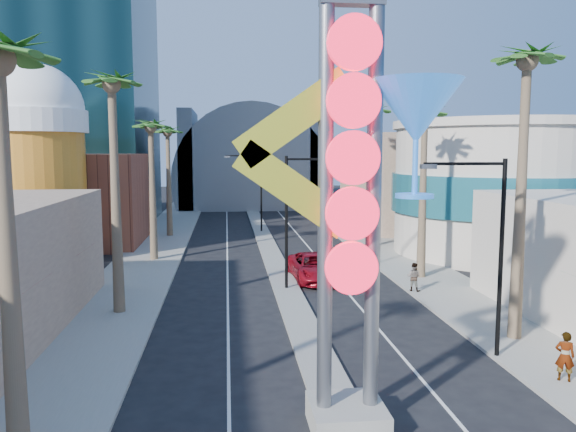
# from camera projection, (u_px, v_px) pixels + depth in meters

# --- Properties ---
(sidewalk_west) EXTENTS (5.00, 100.00, 0.15)m
(sidewalk_west) POSITION_uv_depth(u_px,v_px,m) (156.00, 249.00, 47.33)
(sidewalk_west) COLOR gray
(sidewalk_west) RESTS_ON ground
(sidewalk_east) EXTENTS (5.00, 100.00, 0.15)m
(sidewalk_east) POSITION_uv_depth(u_px,v_px,m) (375.00, 245.00, 49.39)
(sidewalk_east) COLOR gray
(sidewalk_east) RESTS_ON ground
(median) EXTENTS (1.60, 84.00, 0.15)m
(median) POSITION_uv_depth(u_px,v_px,m) (266.00, 241.00, 51.32)
(median) COLOR gray
(median) RESTS_ON ground
(brick_filler_west) EXTENTS (10.00, 10.00, 8.00)m
(brick_filler_west) POSITION_uv_depth(u_px,v_px,m) (83.00, 200.00, 49.13)
(brick_filler_west) COLOR brown
(brick_filler_west) RESTS_ON ground
(filler_east) EXTENTS (10.00, 20.00, 10.00)m
(filler_east) POSITION_uv_depth(u_px,v_px,m) (403.00, 180.00, 62.36)
(filler_east) COLOR #957460
(filler_east) RESTS_ON ground
(beer_mug) EXTENTS (7.00, 7.00, 14.50)m
(beer_mug) POSITION_uv_depth(u_px,v_px,m) (39.00, 157.00, 40.68)
(beer_mug) COLOR #B87518
(beer_mug) RESTS_ON ground
(turquoise_building) EXTENTS (16.60, 16.60, 10.60)m
(turquoise_building) POSITION_uv_depth(u_px,v_px,m) (497.00, 189.00, 44.77)
(turquoise_building) COLOR beige
(turquoise_building) RESTS_ON ground
(canopy) EXTENTS (22.00, 16.00, 22.00)m
(canopy) POSITION_uv_depth(u_px,v_px,m) (250.00, 177.00, 84.40)
(canopy) COLOR slate
(canopy) RESTS_ON ground
(neon_sign) EXTENTS (6.53, 2.60, 12.55)m
(neon_sign) POSITION_uv_depth(u_px,v_px,m) (378.00, 186.00, 15.98)
(neon_sign) COLOR gray
(neon_sign) RESTS_ON ground
(streetlight_0) EXTENTS (3.79, 0.25, 8.00)m
(streetlight_0) POSITION_uv_depth(u_px,v_px,m) (296.00, 209.00, 33.05)
(streetlight_0) COLOR black
(streetlight_0) RESTS_ON ground
(streetlight_1) EXTENTS (3.79, 0.25, 8.00)m
(streetlight_1) POSITION_uv_depth(u_px,v_px,m) (256.00, 185.00, 56.63)
(streetlight_1) COLOR black
(streetlight_1) RESTS_ON ground
(streetlight_2) EXTENTS (3.45, 0.25, 8.00)m
(streetlight_2) POSITION_uv_depth(u_px,v_px,m) (490.00, 240.00, 21.88)
(streetlight_2) COLOR black
(streetlight_2) RESTS_ON ground
(palm_1) EXTENTS (2.40, 2.40, 12.70)m
(palm_1) POSITION_uv_depth(u_px,v_px,m) (112.00, 99.00, 27.38)
(palm_1) COLOR brown
(palm_1) RESTS_ON ground
(palm_2) EXTENTS (2.40, 2.40, 11.20)m
(palm_2) POSITION_uv_depth(u_px,v_px,m) (151.00, 135.00, 41.36)
(palm_2) COLOR brown
(palm_2) RESTS_ON ground
(palm_3) EXTENTS (2.40, 2.40, 11.20)m
(palm_3) POSITION_uv_depth(u_px,v_px,m) (168.00, 138.00, 53.21)
(palm_3) COLOR brown
(palm_3) RESTS_ON ground
(palm_5) EXTENTS (2.40, 2.40, 13.20)m
(palm_5) POSITION_uv_depth(u_px,v_px,m) (526.00, 79.00, 23.35)
(palm_5) COLOR brown
(palm_5) RESTS_ON ground
(palm_6) EXTENTS (2.40, 2.40, 11.70)m
(palm_6) POSITION_uv_depth(u_px,v_px,m) (425.00, 125.00, 35.36)
(palm_6) COLOR brown
(palm_6) RESTS_ON ground
(palm_7) EXTENTS (2.40, 2.40, 12.70)m
(palm_7) POSITION_uv_depth(u_px,v_px,m) (375.00, 120.00, 47.10)
(palm_7) COLOR brown
(palm_7) RESTS_ON ground
(red_pickup) EXTENTS (3.19, 6.29, 1.70)m
(red_pickup) POSITION_uv_depth(u_px,v_px,m) (315.00, 267.00, 36.01)
(red_pickup) COLOR maroon
(red_pickup) RESTS_ON ground
(pedestrian_a) EXTENTS (0.78, 0.67, 1.80)m
(pedestrian_a) POSITION_uv_depth(u_px,v_px,m) (565.00, 356.00, 19.88)
(pedestrian_a) COLOR gray
(pedestrian_a) RESTS_ON sidewalk_east
(pedestrian_b) EXTENTS (1.03, 0.98, 1.67)m
(pedestrian_b) POSITION_uv_depth(u_px,v_px,m) (414.00, 277.00, 32.68)
(pedestrian_b) COLOR gray
(pedestrian_b) RESTS_ON sidewalk_east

